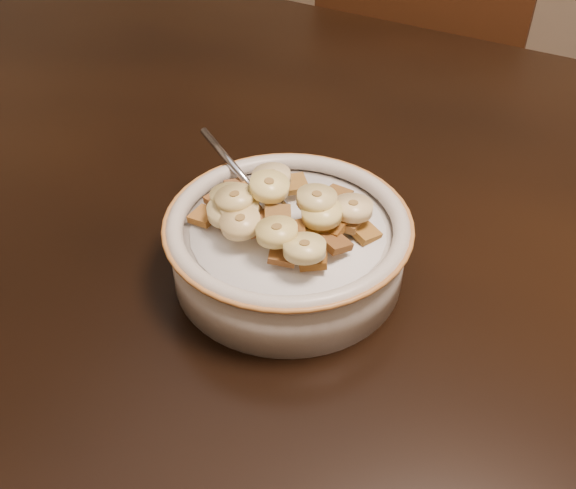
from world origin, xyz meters
The scene contains 37 objects.
table centered at (0.00, 0.00, 0.73)m, with size 1.40×0.90×0.04m, color black.
chair centered at (-0.10, 0.50, 0.44)m, with size 0.39×0.39×0.89m, color black.
cereal_bowl centered at (0.05, -0.11, 0.77)m, with size 0.19×0.19×0.05m, color silver.
milk centered at (0.05, -0.11, 0.80)m, with size 0.16×0.16×0.00m, color white.
spoon centered at (0.03, -0.10, 0.80)m, with size 0.03×0.05×0.01m, color #A5AEC0.
cereal_square_0 centered at (0.04, -0.13, 0.81)m, with size 0.02×0.02×0.01m, color brown.
cereal_square_1 centered at (0.09, -0.14, 0.80)m, with size 0.02×0.02×0.01m, color brown.
cereal_square_2 centered at (0.00, -0.10, 0.81)m, with size 0.02×0.02×0.01m, color brown.
cereal_square_3 centered at (-0.01, -0.09, 0.80)m, with size 0.02×0.02×0.01m, color brown.
cereal_square_4 centered at (0.01, -0.13, 0.80)m, with size 0.02×0.02×0.01m, color brown.
cereal_square_5 centered at (-0.01, -0.13, 0.80)m, with size 0.02×0.02×0.01m, color #9C5F25.
cereal_square_6 centered at (0.07, -0.15, 0.81)m, with size 0.02×0.02×0.01m, color #925B2C.
cereal_square_7 centered at (0.05, -0.12, 0.82)m, with size 0.02×0.02×0.01m, color brown.
cereal_square_8 centered at (0.10, -0.12, 0.81)m, with size 0.02×0.02×0.01m, color brown.
cereal_square_9 centered at (-0.01, -0.11, 0.80)m, with size 0.02×0.02×0.01m, color brown.
cereal_square_10 centered at (0.00, -0.10, 0.80)m, with size 0.02×0.02×0.01m, color brown.
cereal_square_11 centered at (0.08, -0.12, 0.81)m, with size 0.02×0.02×0.01m, color #8E5517.
cereal_square_12 centered at (0.11, -0.09, 0.80)m, with size 0.02×0.02×0.01m, color brown.
cereal_square_13 centered at (0.09, -0.11, 0.81)m, with size 0.02×0.02×0.01m, color brown.
cereal_square_14 centered at (0.03, -0.13, 0.81)m, with size 0.02×0.02×0.01m, color #925D32.
cereal_square_15 centered at (0.07, -0.13, 0.81)m, with size 0.02×0.02×0.01m, color brown.
cereal_square_16 centered at (0.10, -0.09, 0.80)m, with size 0.02×0.02×0.01m, color brown.
cereal_square_17 centered at (0.04, -0.07, 0.81)m, with size 0.02×0.02×0.01m, color brown.
cereal_square_18 centered at (0.02, -0.12, 0.81)m, with size 0.02×0.02×0.01m, color brown.
cereal_square_19 centered at (0.07, -0.05, 0.80)m, with size 0.02×0.02×0.01m, color brown.
banana_slice_0 centered at (0.03, -0.14, 0.82)m, with size 0.03×0.03×0.01m, color beige.
banana_slice_1 centered at (0.10, -0.09, 0.82)m, with size 0.03×0.03×0.01m, color beige.
banana_slice_2 centered at (0.03, -0.09, 0.83)m, with size 0.03×0.03×0.01m, color beige.
banana_slice_3 centered at (0.01, -0.13, 0.82)m, with size 0.03×0.03×0.01m, color #FEED9C.
banana_slice_4 centered at (0.06, -0.14, 0.82)m, with size 0.03×0.03×0.01m, color #FCE478.
banana_slice_5 centered at (0.04, -0.11, 0.83)m, with size 0.03×0.03×0.01m, color #FCF184.
banana_slice_6 centered at (0.02, -0.13, 0.82)m, with size 0.03×0.03×0.01m, color beige.
banana_slice_7 centered at (0.07, -0.10, 0.83)m, with size 0.03×0.03×0.01m, color beige.
banana_slice_8 centered at (0.09, -0.15, 0.82)m, with size 0.03×0.03×0.01m, color #FFEAA0.
banana_slice_9 centered at (0.08, -0.11, 0.82)m, with size 0.03×0.03×0.01m, color #FDEF8D.
banana_slice_10 centered at (0.00, -0.12, 0.82)m, with size 0.03×0.03×0.01m, color #D5C07F.
banana_slice_11 centered at (0.01, -0.13, 0.82)m, with size 0.03×0.03×0.01m, color #D0B86F.
Camera 1 is at (0.24, -0.46, 1.12)m, focal length 40.00 mm.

